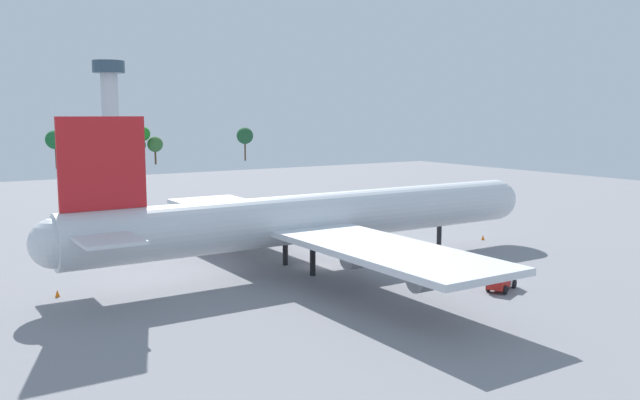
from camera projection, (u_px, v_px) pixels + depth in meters
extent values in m
plane|color=gray|center=(320.00, 267.00, 85.64)|extent=(280.10, 280.10, 0.00)
cylinder|color=silver|center=(320.00, 217.00, 84.80)|extent=(64.43, 6.12, 6.12)
sphere|color=silver|center=(496.00, 200.00, 102.08)|extent=(6.00, 6.00, 6.00)
sphere|color=silver|center=(54.00, 243.00, 67.52)|extent=(5.20, 5.20, 5.20)
cube|color=red|center=(102.00, 164.00, 69.26)|extent=(9.02, 0.50, 9.79)
cube|color=silver|center=(105.00, 238.00, 65.40)|extent=(5.80, 9.18, 0.36)
cube|color=silver|center=(81.00, 224.00, 73.55)|extent=(5.80, 9.18, 0.36)
cube|color=silver|center=(382.00, 250.00, 68.98)|extent=(10.95, 30.40, 0.70)
cube|color=silver|center=(239.00, 210.00, 97.40)|extent=(10.95, 30.40, 0.70)
cylinder|color=gray|center=(364.00, 256.00, 73.53)|extent=(4.89, 2.57, 2.57)
cylinder|color=gray|center=(433.00, 277.00, 64.15)|extent=(4.89, 2.57, 2.57)
cylinder|color=gray|center=(260.00, 225.00, 94.34)|extent=(4.89, 2.57, 2.57)
cylinder|color=gray|center=(226.00, 215.00, 103.72)|extent=(4.89, 2.57, 2.57)
cylinder|color=black|center=(439.00, 238.00, 96.48)|extent=(0.70, 0.70, 3.46)
cylinder|color=black|center=(313.00, 262.00, 80.88)|extent=(0.70, 0.70, 3.46)
cylinder|color=black|center=(285.00, 252.00, 86.50)|extent=(0.70, 0.70, 3.46)
cube|color=silver|center=(506.00, 276.00, 75.58)|extent=(2.48, 2.37, 1.54)
cube|color=#B21E19|center=(499.00, 283.00, 73.55)|extent=(3.50, 2.82, 1.00)
cylinder|color=black|center=(514.00, 284.00, 75.16)|extent=(1.00, 0.64, 0.96)
cylinder|color=black|center=(498.00, 282.00, 76.23)|extent=(1.00, 0.64, 0.96)
cylinder|color=black|center=(505.00, 290.00, 72.60)|extent=(1.00, 0.64, 0.96)
cylinder|color=black|center=(488.00, 287.00, 73.67)|extent=(1.00, 0.64, 0.96)
cone|color=orange|center=(483.00, 237.00, 103.93)|extent=(0.53, 0.53, 0.76)
cone|color=orange|center=(57.00, 293.00, 71.59)|extent=(0.53, 0.53, 0.76)
cylinder|color=silver|center=(111.00, 124.00, 216.41)|extent=(5.38, 5.38, 32.74)
cylinder|color=#334756|center=(109.00, 67.00, 214.05)|extent=(10.21, 10.21, 3.89)
cylinder|color=#51381E|center=(56.00, 157.00, 238.28)|extent=(0.55, 0.55, 8.35)
sphere|color=#1D6631|center=(55.00, 140.00, 237.48)|extent=(6.81, 6.81, 6.81)
cylinder|color=#51381E|center=(72.00, 156.00, 241.28)|extent=(0.51, 0.51, 8.62)
sphere|color=#327820|center=(71.00, 138.00, 240.44)|extent=(7.17, 7.17, 7.17)
cylinder|color=#51381E|center=(135.00, 154.00, 253.73)|extent=(0.56, 0.56, 8.42)
sphere|color=#2A6635|center=(135.00, 139.00, 252.99)|extent=(4.97, 4.97, 4.97)
cylinder|color=#51381E|center=(139.00, 157.00, 254.57)|extent=(0.90, 0.90, 6.02)
sphere|color=#226931|center=(138.00, 145.00, 253.96)|extent=(5.68, 5.68, 5.68)
cylinder|color=#51381E|center=(144.00, 152.00, 255.36)|extent=(0.53, 0.53, 10.33)
sphere|color=#1F7E21|center=(143.00, 134.00, 254.49)|extent=(5.47, 5.47, 5.47)
cylinder|color=#51381E|center=(155.00, 157.00, 258.11)|extent=(0.73, 0.73, 6.05)
sphere|color=#376931|center=(155.00, 144.00, 257.49)|extent=(6.02, 6.02, 6.02)
cylinder|color=#51381E|center=(245.00, 151.00, 278.75)|extent=(0.66, 0.66, 8.38)
sphere|color=#225731|center=(245.00, 136.00, 277.94)|extent=(6.96, 6.96, 6.96)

